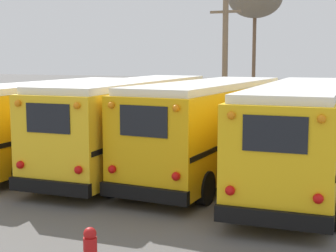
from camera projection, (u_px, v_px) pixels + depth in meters
name	position (u px, v px, depth m)	size (l,w,h in m)	color
ground_plane	(162.00, 174.00, 17.38)	(160.00, 160.00, 0.00)	#5B5956
school_bus_0	(54.00, 119.00, 19.14)	(2.60, 9.65, 3.02)	#E5A00C
school_bus_1	(132.00, 120.00, 18.34)	(2.97, 10.62, 3.13)	yellow
school_bus_2	(210.00, 125.00, 17.01)	(2.84, 9.43, 3.14)	#EAAA0F
school_bus_3	(302.00, 130.00, 15.76)	(3.09, 11.06, 3.13)	yellow
utility_pole	(225.00, 60.00, 29.02)	(1.80, 0.32, 7.33)	#75604C
fence_line	(227.00, 121.00, 23.85)	(17.08, 0.06, 1.42)	#939399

